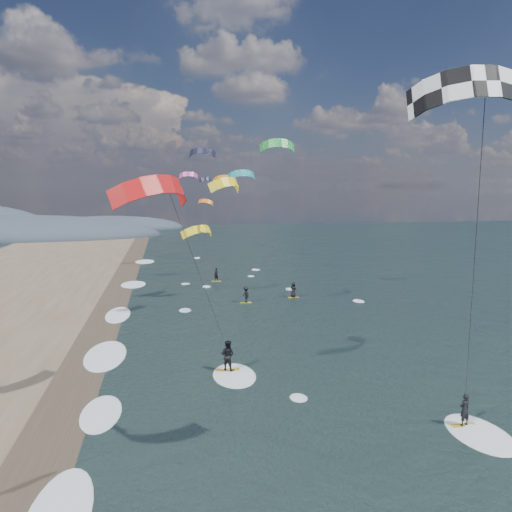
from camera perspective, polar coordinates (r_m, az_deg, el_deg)
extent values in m
plane|color=black|center=(23.00, 8.33, -21.82)|extent=(260.00, 260.00, 0.00)
cube|color=#382D23|center=(31.53, -20.00, -13.70)|extent=(3.00, 240.00, 0.00)
ellipsoid|color=#3D4756|center=(124.03, -25.76, 1.92)|extent=(64.00, 24.00, 10.00)
ellipsoid|color=#3D4756|center=(140.21, -16.46, 3.00)|extent=(40.00, 18.00, 7.00)
cube|color=gold|center=(27.11, 22.64, -17.47)|extent=(1.27, 0.38, 0.05)
imported|color=black|center=(26.78, 22.74, -15.89)|extent=(0.65, 0.51, 1.57)
ellipsoid|color=white|center=(26.68, 24.18, -18.05)|extent=(2.60, 4.20, 0.12)
cylinder|color=black|center=(21.29, 23.60, -2.01)|extent=(0.02, 0.02, 15.13)
cube|color=gold|center=(31.89, -3.25, -12.91)|extent=(1.49, 0.46, 0.07)
imported|color=black|center=(31.55, -3.26, -11.25)|extent=(1.16, 1.10, 1.89)
ellipsoid|color=white|center=(31.19, -2.50, -13.46)|extent=(2.60, 4.20, 0.12)
cylinder|color=black|center=(27.11, -6.26, -2.69)|extent=(0.02, 0.02, 12.35)
cube|color=gold|center=(49.38, -1.17, -5.33)|extent=(1.10, 0.35, 0.05)
imported|color=black|center=(49.20, -1.17, -4.41)|extent=(0.92, 1.17, 1.59)
cube|color=gold|center=(51.81, 4.29, -4.72)|extent=(1.10, 0.35, 0.05)
imported|color=black|center=(51.64, 4.30, -3.85)|extent=(0.90, 0.87, 1.55)
cube|color=gold|center=(60.51, -4.55, -2.87)|extent=(1.10, 0.35, 0.05)
imported|color=black|center=(60.37, -4.56, -2.11)|extent=(0.69, 0.65, 1.59)
ellipsoid|color=white|center=(27.70, -18.90, -16.77)|extent=(2.40, 5.40, 0.11)
ellipsoid|color=white|center=(36.01, -16.72, -10.82)|extent=(2.40, 5.40, 0.11)
ellipsoid|color=white|center=(46.51, -15.19, -6.49)|extent=(2.40, 5.40, 0.11)
ellipsoid|color=white|center=(60.13, -14.05, -3.19)|extent=(2.40, 5.40, 0.11)
ellipsoid|color=white|center=(77.84, -13.17, -0.65)|extent=(2.40, 5.40, 0.11)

